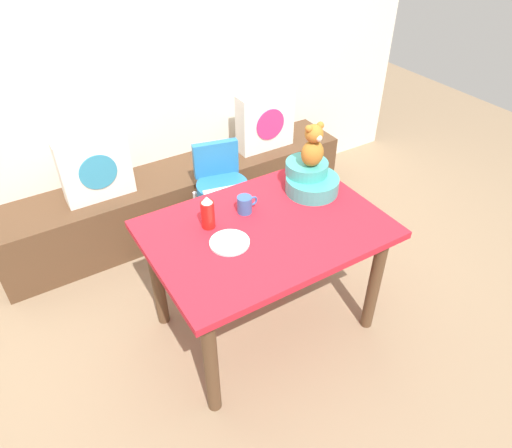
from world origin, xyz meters
TOP-DOWN VIEW (x-y plane):
  - ground_plane at (0.00, 0.00)m, footprint 8.00×8.00m
  - back_wall at (0.00, 1.45)m, footprint 4.40×0.10m
  - window_bench at (0.00, 1.18)m, footprint 2.60×0.44m
  - pillow_floral_left at (-0.56, 1.16)m, footprint 0.44×0.15m
  - pillow_floral_right at (0.73, 1.16)m, footprint 0.44×0.15m
  - dining_table at (0.00, 0.00)m, footprint 1.21×0.85m
  - highchair at (0.13, 0.74)m, footprint 0.39×0.50m
  - infant_seat_teal at (0.40, 0.16)m, footprint 0.30×0.33m
  - teddy_bear at (0.40, 0.16)m, footprint 0.13×0.12m
  - ketchup_bottle at (-0.25, 0.16)m, footprint 0.07×0.07m
  - coffee_mug at (-0.03, 0.17)m, footprint 0.12×0.08m
  - dinner_plate_near at (-0.23, -0.02)m, footprint 0.20×0.20m

SIDE VIEW (x-z plane):
  - ground_plane at x=0.00m, z-range 0.00..0.00m
  - window_bench at x=0.00m, z-range 0.00..0.46m
  - highchair at x=0.13m, z-range 0.13..0.92m
  - dining_table at x=0.00m, z-range 0.26..1.00m
  - pillow_floral_left at x=-0.56m, z-range 0.46..0.90m
  - pillow_floral_right at x=0.73m, z-range 0.46..0.90m
  - dinner_plate_near at x=-0.23m, z-range 0.74..0.75m
  - coffee_mug at x=-0.03m, z-range 0.74..0.84m
  - infant_seat_teal at x=0.40m, z-range 0.73..0.89m
  - ketchup_bottle at x=-0.25m, z-range 0.73..0.92m
  - teddy_bear at x=0.40m, z-range 0.89..1.14m
  - back_wall at x=0.00m, z-range 0.00..2.60m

